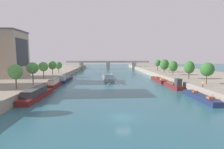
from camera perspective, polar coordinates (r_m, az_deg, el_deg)
name	(u,v)px	position (r m, az deg, el deg)	size (l,w,h in m)	color
ground_plane	(123,117)	(29.17, 3.94, -14.64)	(400.00, 400.00, 0.00)	#2D6070
quay_left	(30,75)	(90.33, -26.60, -0.25)	(36.00, 170.00, 2.38)	gray
quay_right	(188,74)	(93.13, 24.84, 0.01)	(36.00, 170.00, 2.38)	gray
barge_midriver	(108,77)	(76.77, -1.46, -0.86)	(5.29, 23.27, 2.91)	gray
wake_behind_barge	(113,84)	(62.66, 0.45, -3.27)	(5.59, 6.06, 0.03)	#A0CCD6
moored_boat_left_end	(36,94)	(44.69, -24.75, -6.23)	(3.44, 15.13, 2.81)	maroon
moored_boat_left_far	(54,84)	(59.16, -19.34, -2.99)	(2.46, 11.30, 2.99)	maroon
moored_boat_left_downstream	(65,79)	(71.77, -15.95, -1.62)	(3.38, 15.09, 2.87)	#1E284C
moored_boat_right_gap_after	(201,97)	(45.51, 28.35, -6.89)	(2.90, 14.12, 2.31)	#1E284C
moored_boat_right_second	(174,85)	(58.19, 20.60, -3.39)	(2.23, 11.34, 3.57)	maroon
moored_boat_right_far	(159,80)	(72.71, 16.02, -1.72)	(3.68, 16.12, 2.26)	maroon
tree_left_end_of_row	(15,72)	(46.90, -30.48, 0.82)	(3.32, 3.32, 6.14)	brown
tree_left_distant	(32,68)	(55.52, -25.87, 2.00)	(3.49, 3.49, 6.29)	brown
tree_left_past_mid	(43,67)	(65.20, -22.71, 2.50)	(3.38, 3.38, 6.01)	brown
tree_left_midway	(52,65)	(75.51, -19.99, 3.04)	(3.46, 3.46, 6.13)	brown
tree_left_nearest	(59,65)	(84.18, -18.05, 3.02)	(3.31, 3.31, 5.54)	brown
tree_right_midway	(207,69)	(54.75, 30.10, 1.56)	(3.78, 3.78, 6.33)	brown
tree_right_past_mid	(189,67)	(64.90, 25.21, 2.26)	(3.58, 3.58, 6.43)	brown
tree_right_distant	(173,66)	(76.19, 20.44, 2.72)	(3.80, 3.80, 6.09)	brown
tree_right_end_of_row	(164,65)	(88.44, 17.71, 3.30)	(4.56, 4.56, 6.61)	brown
tree_right_third	(158,63)	(98.00, 15.58, 3.88)	(3.39, 3.39, 6.19)	brown
lamppost_left_bank	(33,77)	(50.56, -25.82, -0.89)	(0.28, 0.28, 4.11)	black
building_left_middle	(4,54)	(74.74, -33.40, 5.91)	(14.35, 11.86, 17.76)	#A89989
bridge_far	(108,64)	(135.92, -1.35, 3.76)	(67.65, 4.40, 6.87)	#9E998E
person_on_quay	(203,83)	(49.69, 28.99, -2.73)	(0.36, 0.45, 1.62)	navy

